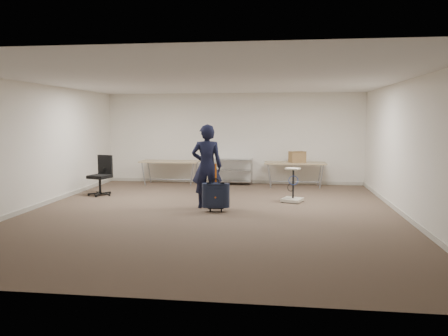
# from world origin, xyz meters

# --- Properties ---
(ground) EXTENTS (9.00, 9.00, 0.00)m
(ground) POSITION_xyz_m (0.00, 0.00, 0.00)
(ground) COLOR #4C3A2E
(ground) RESTS_ON ground
(room_shell) EXTENTS (8.00, 9.00, 9.00)m
(room_shell) POSITION_xyz_m (0.00, 1.38, 0.05)
(room_shell) COLOR white
(room_shell) RESTS_ON ground
(folding_table_left) EXTENTS (1.80, 0.75, 0.73)m
(folding_table_left) POSITION_xyz_m (-1.90, 3.95, 0.68)
(folding_table_left) COLOR tan
(folding_table_left) RESTS_ON ground
(folding_table_right) EXTENTS (1.80, 0.75, 0.73)m
(folding_table_right) POSITION_xyz_m (1.90, 3.95, 0.68)
(folding_table_right) COLOR tan
(folding_table_right) RESTS_ON ground
(wire_shelf) EXTENTS (1.22, 0.47, 0.80)m
(wire_shelf) POSITION_xyz_m (0.00, 4.20, 0.44)
(wire_shelf) COLOR #BABCC1
(wire_shelf) RESTS_ON ground
(person) EXTENTS (0.74, 0.53, 1.89)m
(person) POSITION_xyz_m (-0.18, 0.58, 0.95)
(person) COLOR black
(person) RESTS_ON ground
(suitcase) EXTENTS (0.40, 0.25, 1.05)m
(suitcase) POSITION_xyz_m (0.08, 0.17, 0.36)
(suitcase) COLOR #161E31
(suitcase) RESTS_ON ground
(office_chair) EXTENTS (0.64, 0.64, 1.05)m
(office_chair) POSITION_xyz_m (-3.24, 1.86, 0.32)
(office_chair) COLOR black
(office_chair) RESTS_ON ground
(equipment_cart) EXTENTS (0.59, 0.59, 0.83)m
(equipment_cart) POSITION_xyz_m (1.77, 1.52, 0.22)
(equipment_cart) COLOR beige
(equipment_cart) RESTS_ON ground
(cardboard_box) EXTENTS (0.52, 0.46, 0.33)m
(cardboard_box) POSITION_xyz_m (1.96, 3.94, 0.89)
(cardboard_box) COLOR brown
(cardboard_box) RESTS_ON folding_table_right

